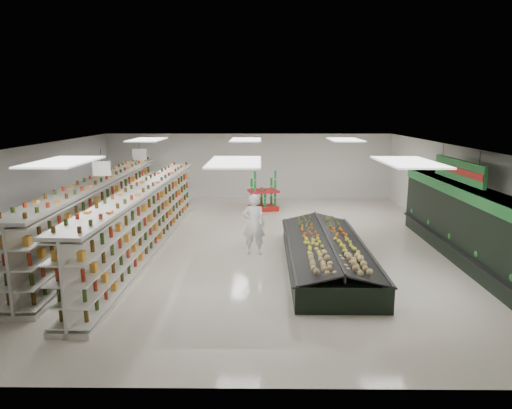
{
  "coord_description": "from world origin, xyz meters",
  "views": [
    {
      "loc": [
        0.59,
        -14.49,
        4.34
      ],
      "look_at": [
        0.44,
        0.98,
        1.12
      ],
      "focal_mm": 32.0,
      "sensor_mm": 36.0,
      "label": 1
    }
  ],
  "objects_px": {
    "shopper_background": "(161,196)",
    "shopper_main": "(254,224)",
    "produce_island": "(326,252)",
    "soda_endcap": "(263,193)",
    "gondola_center": "(147,220)",
    "gondola_left": "(104,212)"
  },
  "relations": [
    {
      "from": "gondola_center",
      "to": "shopper_main",
      "type": "relative_size",
      "value": 6.26
    },
    {
      "from": "produce_island",
      "to": "shopper_background",
      "type": "distance_m",
      "value": 8.7
    },
    {
      "from": "produce_island",
      "to": "soda_endcap",
      "type": "xyz_separation_m",
      "value": [
        -1.71,
        7.4,
        0.36
      ]
    },
    {
      "from": "shopper_main",
      "to": "gondola_left",
      "type": "bearing_deg",
      "value": -11.99
    },
    {
      "from": "produce_island",
      "to": "soda_endcap",
      "type": "height_order",
      "value": "soda_endcap"
    },
    {
      "from": "gondola_center",
      "to": "shopper_background",
      "type": "distance_m",
      "value": 4.7
    },
    {
      "from": "produce_island",
      "to": "soda_endcap",
      "type": "distance_m",
      "value": 7.61
    },
    {
      "from": "shopper_main",
      "to": "soda_endcap",
      "type": "bearing_deg",
      "value": -88.53
    },
    {
      "from": "soda_endcap",
      "to": "shopper_main",
      "type": "xyz_separation_m",
      "value": [
        -0.33,
        -6.26,
        0.15
      ]
    },
    {
      "from": "produce_island",
      "to": "shopper_main",
      "type": "height_order",
      "value": "shopper_main"
    },
    {
      "from": "shopper_main",
      "to": "produce_island",
      "type": "bearing_deg",
      "value": 155.18
    },
    {
      "from": "gondola_left",
      "to": "gondola_center",
      "type": "relative_size",
      "value": 1.04
    },
    {
      "from": "produce_island",
      "to": "shopper_background",
      "type": "bearing_deg",
      "value": 133.54
    },
    {
      "from": "produce_island",
      "to": "soda_endcap",
      "type": "relative_size",
      "value": 3.85
    },
    {
      "from": "gondola_center",
      "to": "shopper_background",
      "type": "bearing_deg",
      "value": 98.48
    },
    {
      "from": "gondola_center",
      "to": "shopper_main",
      "type": "distance_m",
      "value": 3.41
    },
    {
      "from": "gondola_center",
      "to": "shopper_main",
      "type": "height_order",
      "value": "gondola_center"
    },
    {
      "from": "shopper_main",
      "to": "shopper_background",
      "type": "xyz_separation_m",
      "value": [
        -3.94,
        5.15,
        -0.11
      ]
    },
    {
      "from": "soda_endcap",
      "to": "shopper_main",
      "type": "distance_m",
      "value": 6.27
    },
    {
      "from": "soda_endcap",
      "to": "produce_island",
      "type": "bearing_deg",
      "value": -76.96
    },
    {
      "from": "shopper_background",
      "to": "shopper_main",
      "type": "bearing_deg",
      "value": -112.77
    },
    {
      "from": "gondola_center",
      "to": "shopper_main",
      "type": "bearing_deg",
      "value": -6.69
    }
  ]
}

